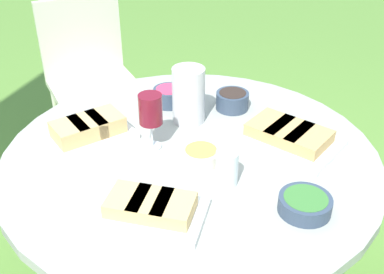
# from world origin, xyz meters

# --- Properties ---
(dining_table) EXTENTS (1.21, 1.21, 0.72)m
(dining_table) POSITION_xyz_m (0.00, 0.00, 0.61)
(dining_table) COLOR #4C4C51
(dining_table) RESTS_ON ground_plane
(chair_near_left) EXTENTS (0.57, 0.58, 0.89)m
(chair_near_left) POSITION_xyz_m (1.08, 0.54, 0.52)
(chair_near_left) COLOR beige
(chair_near_left) RESTS_ON ground_plane
(water_pitcher) EXTENTS (0.12, 0.11, 0.20)m
(water_pitcher) POSITION_xyz_m (0.21, 0.01, 0.82)
(water_pitcher) COLOR silver
(water_pitcher) RESTS_ON dining_table
(wine_glass) EXTENTS (0.08, 0.08, 0.19)m
(wine_glass) POSITION_xyz_m (0.03, 0.13, 0.85)
(wine_glass) COLOR silver
(wine_glass) RESTS_ON dining_table
(platter_bread_main) EXTENTS (0.38, 0.40, 0.06)m
(platter_bread_main) POSITION_xyz_m (0.06, -0.32, 0.75)
(platter_bread_main) COLOR white
(platter_bread_main) RESTS_ON dining_table
(platter_charcuterie) EXTENTS (0.25, 0.32, 0.06)m
(platter_charcuterie) POSITION_xyz_m (-0.31, 0.11, 0.75)
(platter_charcuterie) COLOR white
(platter_charcuterie) RESTS_ON dining_table
(platter_sandwich_side) EXTENTS (0.31, 0.34, 0.08)m
(platter_sandwich_side) POSITION_xyz_m (0.08, 0.34, 0.75)
(platter_sandwich_side) COLOR white
(platter_sandwich_side) RESTS_ON dining_table
(bowl_fries) EXTENTS (0.12, 0.12, 0.04)m
(bowl_fries) POSITION_xyz_m (-0.05, -0.03, 0.74)
(bowl_fries) COLOR beige
(bowl_fries) RESTS_ON dining_table
(bowl_salad) EXTENTS (0.14, 0.14, 0.05)m
(bowl_salad) POSITION_xyz_m (-0.29, -0.31, 0.74)
(bowl_salad) COLOR #334256
(bowl_salad) RESTS_ON dining_table
(bowl_olives) EXTENTS (0.12, 0.12, 0.07)m
(bowl_olives) POSITION_xyz_m (0.30, -0.16, 0.75)
(bowl_olives) COLOR #334256
(bowl_olives) RESTS_ON dining_table
(bowl_dip_red) EXTENTS (0.12, 0.12, 0.06)m
(bowl_dip_red) POSITION_xyz_m (0.34, 0.08, 0.75)
(bowl_dip_red) COLOR #334256
(bowl_dip_red) RESTS_ON dining_table
(cup_water_near) EXTENTS (0.07, 0.07, 0.11)m
(cup_water_near) POSITION_xyz_m (-0.16, -0.10, 0.77)
(cup_water_near) COLOR silver
(cup_water_near) RESTS_ON dining_table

